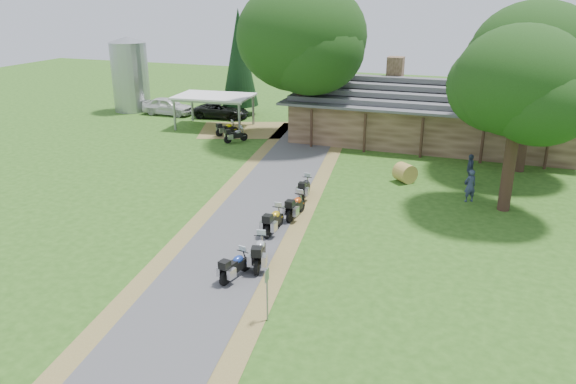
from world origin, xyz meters
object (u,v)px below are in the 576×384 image
(car_dark_suv, at_px, (221,107))
(motorcycle_row_b, at_px, (260,251))
(hay_bale, at_px, (405,173))
(motorcycle_carport_b, at_px, (236,134))
(motorcycle_carport_a, at_px, (227,128))
(motorcycle_row_a, at_px, (235,265))
(lodge, at_px, (430,110))
(motorcycle_row_d, at_px, (296,205))
(motorcycle_row_c, at_px, (274,219))
(carport, at_px, (215,111))
(car_white_sedan, at_px, (168,104))
(motorcycle_row_e, at_px, (305,187))
(silo, at_px, (130,74))

(car_dark_suv, xyz_separation_m, motorcycle_row_b, (14.49, -25.78, -0.34))
(motorcycle_row_b, height_order, hay_bale, motorcycle_row_b)
(motorcycle_carport_b, bearing_deg, motorcycle_carport_a, 80.05)
(motorcycle_row_a, height_order, motorcycle_carport_b, motorcycle_row_a)
(motorcycle_row_a, distance_m, motorcycle_carport_b, 21.70)
(lodge, height_order, motorcycle_carport_b, lodge)
(motorcycle_row_d, height_order, motorcycle_carport_b, motorcycle_row_d)
(car_dark_suv, xyz_separation_m, motorcycle_row_c, (13.79, -22.31, -0.37))
(motorcycle_row_a, height_order, hay_bale, motorcycle_row_a)
(carport, height_order, car_white_sedan, carport)
(lodge, bearing_deg, car_white_sedan, 175.53)
(car_white_sedan, xyz_separation_m, car_dark_suv, (5.29, 0.47, 0.00))
(car_dark_suv, xyz_separation_m, hay_bale, (18.55, -12.57, -0.46))
(car_white_sedan, bearing_deg, lodge, -94.76)
(carport, height_order, motorcycle_row_e, carport)
(silo, relative_size, car_white_sedan, 1.12)
(motorcycle_row_d, bearing_deg, lodge, -10.79)
(carport, height_order, motorcycle_row_b, carport)
(silo, xyz_separation_m, car_dark_suv, (9.56, -0.13, -2.45))
(motorcycle_carport_b, bearing_deg, silo, 99.40)
(silo, xyz_separation_m, motorcycle_row_e, (23.23, -17.28, -2.86))
(lodge, relative_size, car_white_sedan, 3.46)
(car_white_sedan, xyz_separation_m, motorcycle_row_c, (19.08, -21.84, -0.37))
(motorcycle_row_b, relative_size, motorcycle_row_c, 1.04)
(hay_bale, bearing_deg, car_dark_suv, 145.89)
(carport, xyz_separation_m, car_white_sedan, (-6.43, 3.07, -0.33))
(car_dark_suv, bearing_deg, motorcycle_carport_b, -152.98)
(car_dark_suv, relative_size, motorcycle_row_c, 2.77)
(car_white_sedan, bearing_deg, motorcycle_row_a, -144.41)
(carport, height_order, motorcycle_row_a, carport)
(lodge, height_order, car_white_sedan, lodge)
(car_dark_suv, bearing_deg, motorcycle_row_a, -159.00)
(carport, distance_m, motorcycle_row_d, 21.11)
(motorcycle_row_d, distance_m, motorcycle_row_e, 3.04)
(carport, bearing_deg, motorcycle_carport_b, -51.28)
(motorcycle_row_e, bearing_deg, motorcycle_row_a, 177.06)
(motorcycle_carport_b, height_order, hay_bale, motorcycle_carport_b)
(silo, bearing_deg, car_white_sedan, -7.98)
(motorcycle_row_a, xyz_separation_m, motorcycle_row_b, (0.50, 1.34, 0.09))
(motorcycle_row_b, bearing_deg, motorcycle_row_e, -9.10)
(car_dark_suv, height_order, motorcycle_carport_b, car_dark_suv)
(silo, height_order, carport, silo)
(lodge, distance_m, motorcycle_row_c, 20.65)
(lodge, distance_m, motorcycle_row_d, 18.47)
(silo, height_order, motorcycle_row_b, silo)
(car_white_sedan, xyz_separation_m, motorcycle_row_d, (19.45, -19.68, -0.37))
(motorcycle_row_b, relative_size, hay_bale, 1.76)
(carport, xyz_separation_m, hay_bale, (17.41, -9.04, -0.79))
(silo, distance_m, carport, 11.51)
(silo, relative_size, motorcycle_carport_b, 3.94)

